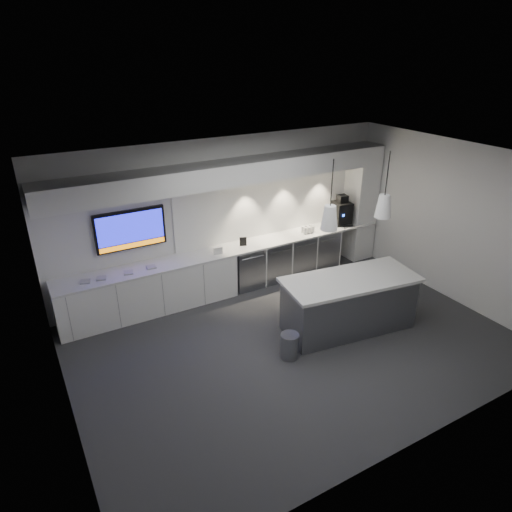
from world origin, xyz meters
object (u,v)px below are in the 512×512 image
island (348,303)px  bin (290,346)px  coffee_machine (341,212)px  wall_tv (130,229)px

island → bin: size_ratio=5.82×
island → coffee_machine: bearing=62.2°
wall_tv → bin: size_ratio=3.01×
wall_tv → island: 4.02m
island → bin: bearing=-163.7°
wall_tv → bin: wall_tv is taller
bin → coffee_machine: coffee_machine is taller
bin → island: bearing=8.4°
wall_tv → island: (2.95, -2.52, -1.07)m
bin → coffee_machine: size_ratio=0.63×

